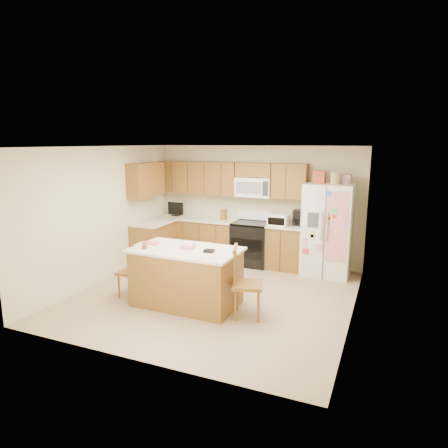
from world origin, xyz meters
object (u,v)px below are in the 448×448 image
at_px(windsor_chair_back, 200,267).
at_px(island, 186,277).
at_px(windsor_chair_right, 246,284).
at_px(stove, 252,243).
at_px(windsor_chair_left, 132,271).
at_px(refrigerator, 327,229).

bearing_deg(windsor_chair_back, island, -83.85).
distance_m(windsor_chair_back, windsor_chair_right, 1.29).
relative_size(windsor_chair_back, windsor_chair_right, 0.86).
relative_size(stove, windsor_chair_left, 1.20).
bearing_deg(windsor_chair_back, refrigerator, 43.13).
distance_m(island, windsor_chair_right, 1.03).
height_order(stove, windsor_chair_left, stove).
relative_size(stove, refrigerator, 0.55).
relative_size(stove, island, 0.66).
bearing_deg(windsor_chair_left, windsor_chair_right, 0.05).
bearing_deg(refrigerator, island, -127.39).
distance_m(stove, windsor_chair_left, 2.80).
xyz_separation_m(stove, windsor_chair_left, (-1.24, -2.51, -0.03)).
height_order(stove, refrigerator, refrigerator).
xyz_separation_m(stove, windsor_chair_back, (-0.32, -1.83, -0.04)).
bearing_deg(windsor_chair_back, stove, 80.14).
relative_size(refrigerator, windsor_chair_right, 1.89).
distance_m(stove, windsor_chair_back, 1.86).
relative_size(stove, windsor_chair_right, 1.05).
bearing_deg(island, windsor_chair_back, 96.15).
xyz_separation_m(stove, windsor_chair_right, (0.78, -2.51, 0.04)).
height_order(stove, island, stove).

